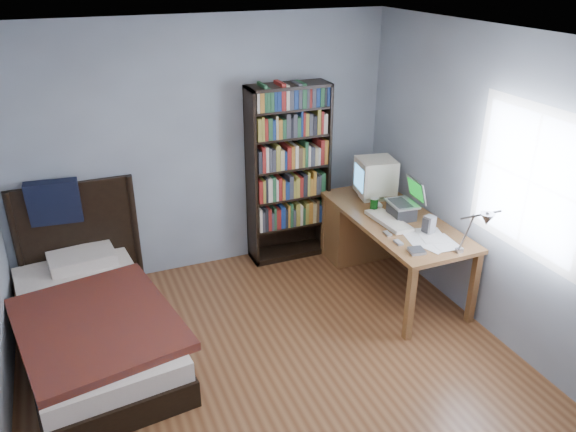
# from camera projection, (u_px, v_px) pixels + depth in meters

# --- Properties ---
(room) EXTENTS (4.20, 4.24, 2.50)m
(room) POSITION_uv_depth(u_px,v_px,m) (290.00, 241.00, 3.70)
(room) COLOR brown
(room) RESTS_ON ground
(desk) EXTENTS (0.75, 1.71, 0.73)m
(desk) POSITION_uv_depth(u_px,v_px,m) (367.00, 226.00, 5.79)
(desk) COLOR brown
(desk) RESTS_ON floor
(crt_monitor) EXTENTS (0.42, 0.39, 0.42)m
(crt_monitor) POSITION_uv_depth(u_px,v_px,m) (374.00, 176.00, 5.57)
(crt_monitor) COLOR beige
(crt_monitor) RESTS_ON desk
(laptop) EXTENTS (0.32, 0.32, 0.37)m
(laptop) POSITION_uv_depth(u_px,v_px,m) (403.00, 207.00, 5.21)
(laptop) COLOR #2D2D30
(laptop) RESTS_ON desk
(desk_lamp) EXTENTS (0.21, 0.46, 0.55)m
(desk_lamp) POSITION_uv_depth(u_px,v_px,m) (483.00, 222.00, 4.15)
(desk_lamp) COLOR #99999E
(desk_lamp) RESTS_ON desk
(keyboard) EXTENTS (0.24, 0.52, 0.05)m
(keyboard) POSITION_uv_depth(u_px,v_px,m) (389.00, 221.00, 5.15)
(keyboard) COLOR beige
(keyboard) RESTS_ON desk
(speaker) EXTENTS (0.10, 0.10, 0.17)m
(speaker) POSITION_uv_depth(u_px,v_px,m) (429.00, 225.00, 4.92)
(speaker) COLOR gray
(speaker) RESTS_ON desk
(soda_can) EXTENTS (0.07, 0.07, 0.13)m
(soda_can) POSITION_uv_depth(u_px,v_px,m) (374.00, 205.00, 5.35)
(soda_can) COLOR #063310
(soda_can) RESTS_ON desk
(mouse) EXTENTS (0.07, 0.12, 0.04)m
(mouse) POSITION_uv_depth(u_px,v_px,m) (378.00, 205.00, 5.48)
(mouse) COLOR silver
(mouse) RESTS_ON desk
(phone_silver) EXTENTS (0.05, 0.09, 0.02)m
(phone_silver) POSITION_uv_depth(u_px,v_px,m) (387.00, 233.00, 4.93)
(phone_silver) COLOR #B0B1B5
(phone_silver) RESTS_ON desk
(phone_grey) EXTENTS (0.05, 0.09, 0.02)m
(phone_grey) POSITION_uv_depth(u_px,v_px,m) (398.00, 242.00, 4.78)
(phone_grey) COLOR gray
(phone_grey) RESTS_ON desk
(external_drive) EXTENTS (0.14, 0.14, 0.03)m
(external_drive) POSITION_uv_depth(u_px,v_px,m) (417.00, 251.00, 4.63)
(external_drive) COLOR gray
(external_drive) RESTS_ON desk
(bookshelf) EXTENTS (0.83, 0.30, 1.84)m
(bookshelf) POSITION_uv_depth(u_px,v_px,m) (289.00, 174.00, 5.74)
(bookshelf) COLOR black
(bookshelf) RESTS_ON floor
(bed) EXTENTS (1.33, 2.20, 1.16)m
(bed) POSITION_uv_depth(u_px,v_px,m) (92.00, 317.00, 4.62)
(bed) COLOR black
(bed) RESTS_ON floor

